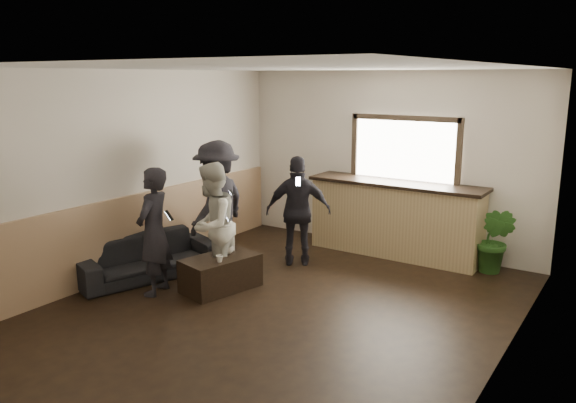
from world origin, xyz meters
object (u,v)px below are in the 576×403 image
Objects in this scene: cup_a at (228,250)px; coffee_table at (221,273)px; cup_b at (219,259)px; person_c at (217,204)px; person_b at (212,225)px; person_a at (154,232)px; person_d at (298,211)px; potted_plant at (495,240)px; sofa at (147,257)px; bar_counter at (396,214)px.

coffee_table is at bearing -88.03° from cup_a.
cup_b is 1.28m from person_c.
person_b reaches higher than coffee_table.
person_d is at bearing 137.20° from person_a.
person_a is (-3.40, -3.13, 0.33)m from potted_plant.
person_b is 0.90× the size of person_c.
person_c is (0.49, 0.94, 0.63)m from sofa.
potted_plant reaches higher than sofa.
person_a is (-1.90, -3.17, 0.17)m from bar_counter.
cup_b is 0.06× the size of person_d.
potted_plant is (3.95, 2.77, 0.20)m from sofa.
cup_a is (1.15, 0.37, 0.21)m from sofa.
person_a is 0.89× the size of person_c.
person_b reaches higher than person_d.
coffee_table is at bearing 46.03° from person_d.
cup_a is 0.14× the size of potted_plant.
person_a is 2.15m from person_d.
person_b is at bearing 126.28° from person_a.
bar_counter reaches higher than cup_b.
person_a reaches higher than person_d.
bar_counter is 2.73m from person_c.
coffee_table is 0.63m from person_b.
person_d is at bearing -23.44° from sofa.
person_b reaches higher than sofa.
person_c is at bearing 164.99° from person_a.
sofa is 0.85m from person_a.
person_a reaches higher than sofa.
person_d is (-2.50, -1.18, 0.32)m from potted_plant.
person_a reaches higher than coffee_table.
coffee_table is at bearing 57.89° from person_b.
person_c is at bearing -136.33° from bar_counter.
person_d is (0.90, 1.95, -0.01)m from person_a.
cup_b is 0.89m from person_a.
bar_counter reaches higher than person_d.
sofa is at bearing -162.26° from cup_a.
person_a is (-0.72, -0.39, 0.33)m from cup_b.
bar_counter is at bearing 63.69° from coffee_table.
person_a is at bearing -137.48° from coffee_table.
person_d reaches higher than potted_plant.
bar_counter is 1.66× the size of person_a.
bar_counter is 3.02m from cup_b.
cup_b is at bearing 51.65° from person_d.
person_d is at bearing 77.75° from coffee_table.
potted_plant is at bearing 114.40° from person_b.
person_a reaches higher than cup_a.
coffee_table is at bearing 33.21° from person_c.
sofa is (-2.45, -2.81, -0.36)m from bar_counter.
cup_b is at bearing 38.56° from person_b.
cup_a reaches higher than coffee_table.
bar_counter is at bearing 125.13° from person_c.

